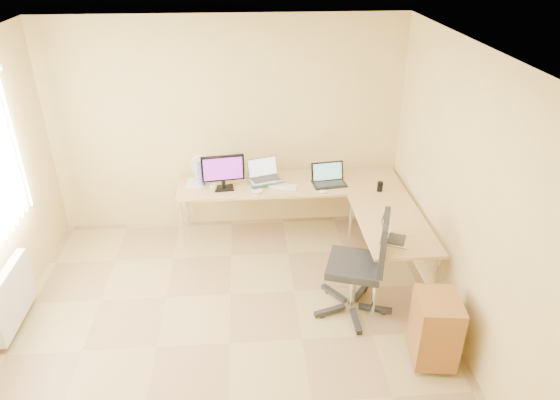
{
  "coord_description": "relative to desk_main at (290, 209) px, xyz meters",
  "views": [
    {
      "loc": [
        0.2,
        -3.56,
        3.4
      ],
      "look_at": [
        0.55,
        1.1,
        0.9
      ],
      "focal_mm": 32.62,
      "sensor_mm": 36.0,
      "label": 1
    }
  ],
  "objects": [
    {
      "name": "book_stack",
      "position": [
        -0.37,
        -0.0,
        0.39
      ],
      "size": [
        0.21,
        0.27,
        0.04
      ],
      "primitive_type": "cube",
      "rotation": [
        0.0,
        0.0,
        0.08
      ],
      "color": "#1B5545",
      "rests_on": "desk_main"
    },
    {
      "name": "keyboard",
      "position": [
        -0.14,
        -0.09,
        0.38
      ],
      "size": [
        0.45,
        0.24,
        0.02
      ],
      "primitive_type": "cube",
      "rotation": [
        0.0,
        0.0,
        -0.29
      ],
      "color": "silver",
      "rests_on": "desk_main"
    },
    {
      "name": "laptop_black",
      "position": [
        0.46,
        -0.08,
        0.49
      ],
      "size": [
        0.42,
        0.34,
        0.25
      ],
      "primitive_type": "cube",
      "rotation": [
        0.0,
        0.0,
        0.13
      ],
      "color": "black",
      "rests_on": "desk_main"
    },
    {
      "name": "white_box",
      "position": [
        -1.02,
        0.2,
        0.4
      ],
      "size": [
        0.22,
        0.2,
        0.07
      ],
      "primitive_type": "cube",
      "rotation": [
        0.0,
        0.0,
        -0.38
      ],
      "color": "silver",
      "rests_on": "desk_main"
    },
    {
      "name": "laptop_center",
      "position": [
        -0.29,
        0.0,
        0.53
      ],
      "size": [
        0.45,
        0.4,
        0.25
      ],
      "primitive_type": "cube",
      "rotation": [
        0.0,
        0.0,
        0.31
      ],
      "color": "#B3B3BA",
      "rests_on": "desk_main"
    },
    {
      "name": "desk_return",
      "position": [
        0.98,
        -1.0,
        0.0
      ],
      "size": [
        0.7,
        1.3,
        0.73
      ],
      "primitive_type": "cube",
      "color": "tan",
      "rests_on": "ground"
    },
    {
      "name": "desk_fan",
      "position": [
        -1.04,
        0.13,
        0.52
      ],
      "size": [
        0.29,
        0.29,
        0.32
      ],
      "primitive_type": "cylinder",
      "rotation": [
        0.0,
        0.0,
        0.18
      ],
      "color": "silver",
      "rests_on": "desk_main"
    },
    {
      "name": "laptop_return",
      "position": [
        0.9,
        -1.35,
        0.47
      ],
      "size": [
        0.39,
        0.36,
        0.21
      ],
      "primitive_type": "cube",
      "rotation": [
        0.0,
        0.0,
        1.15
      ],
      "color": "#A7A7AA",
      "rests_on": "desk_return"
    },
    {
      "name": "water_bottle",
      "position": [
        -1.04,
        0.01,
        0.5
      ],
      "size": [
        0.08,
        0.08,
        0.28
      ],
      "primitive_type": "cylinder",
      "rotation": [
        0.0,
        0.0,
        0.0
      ],
      "color": "#4F6EB9",
      "rests_on": "desk_main"
    },
    {
      "name": "cd_stack",
      "position": [
        -0.4,
        -0.24,
        0.38
      ],
      "size": [
        0.14,
        0.14,
        0.03
      ],
      "primitive_type": "cylinder",
      "rotation": [
        0.0,
        0.0,
        0.09
      ],
      "color": "silver",
      "rests_on": "desk_main"
    },
    {
      "name": "wall_right",
      "position": [
        1.38,
        -1.85,
        0.93
      ],
      "size": [
        0.0,
        4.5,
        4.5
      ],
      "primitive_type": "plane",
      "rotation": [
        1.57,
        0.0,
        -1.57
      ],
      "color": "#E2CC83",
      "rests_on": "ground"
    },
    {
      "name": "cabinet",
      "position": [
        1.06,
        -2.18,
        -0.01
      ],
      "size": [
        0.41,
        0.48,
        0.61
      ],
      "primitive_type": "cube",
      "rotation": [
        0.0,
        0.0,
        -0.12
      ],
      "color": "brown",
      "rests_on": "ground"
    },
    {
      "name": "black_cup",
      "position": [
        1.01,
        -0.3,
        0.42
      ],
      "size": [
        0.07,
        0.07,
        0.11
      ],
      "primitive_type": "cylinder",
      "rotation": [
        0.0,
        0.0,
        0.13
      ],
      "color": "black",
      "rests_on": "desk_main"
    },
    {
      "name": "mouse",
      "position": [
        0.35,
        -0.3,
        0.38
      ],
      "size": [
        0.1,
        0.06,
        0.03
      ],
      "primitive_type": "ellipsoid",
      "rotation": [
        0.0,
        0.0,
        -0.04
      ],
      "color": "white",
      "rests_on": "desk_main"
    },
    {
      "name": "wall_back",
      "position": [
        -0.72,
        0.4,
        0.93
      ],
      "size": [
        4.5,
        0.0,
        4.5
      ],
      "primitive_type": "plane",
      "rotation": [
        1.57,
        0.0,
        0.0
      ],
      "color": "#E2CC83",
      "rests_on": "ground"
    },
    {
      "name": "papers",
      "position": [
        -1.13,
        0.07,
        0.37
      ],
      "size": [
        0.23,
        0.31,
        0.01
      ],
      "primitive_type": "cube",
      "rotation": [
        0.0,
        0.0,
        -0.07
      ],
      "color": "white",
      "rests_on": "desk_main"
    },
    {
      "name": "floor",
      "position": [
        -0.72,
        -1.85,
        -0.36
      ],
      "size": [
        4.5,
        4.5,
        0.0
      ],
      "primitive_type": "plane",
      "color": "tan",
      "rests_on": "ground"
    },
    {
      "name": "ceiling",
      "position": [
        -0.72,
        -1.85,
        2.24
      ],
      "size": [
        4.5,
        4.5,
        0.0
      ],
      "primitive_type": "plane",
      "rotation": [
        3.14,
        0.0,
        0.0
      ],
      "color": "white",
      "rests_on": "ground"
    },
    {
      "name": "desk_main",
      "position": [
        0.0,
        0.0,
        0.0
      ],
      "size": [
        2.65,
        0.7,
        0.73
      ],
      "primitive_type": "cube",
      "color": "tan",
      "rests_on": "ground"
    },
    {
      "name": "radiator",
      "position": [
        -2.75,
        -1.45,
        -0.02
      ],
      "size": [
        0.09,
        0.8,
        0.55
      ],
      "primitive_type": "cube",
      "color": "white",
      "rests_on": "ground"
    },
    {
      "name": "mug",
      "position": [
        -0.9,
        -0.15,
        0.41
      ],
      "size": [
        0.1,
        0.1,
        0.09
      ],
      "primitive_type": "imported",
      "rotation": [
        0.0,
        0.0,
        0.12
      ],
      "color": "beige",
      "rests_on": "desk_main"
    },
    {
      "name": "monitor",
      "position": [
        -0.78,
        -0.11,
        0.58
      ],
      "size": [
        0.51,
        0.22,
        0.42
      ],
      "primitive_type": "cube",
      "rotation": [
        0.0,
        0.0,
        0.13
      ],
      "color": "black",
      "rests_on": "desk_main"
    },
    {
      "name": "office_chair",
      "position": [
        0.49,
        -1.45,
        0.13
      ],
      "size": [
        0.83,
        0.83,
        1.1
      ],
      "primitive_type": "cube",
      "rotation": [
        0.0,
        0.0,
        -0.32
      ],
      "color": "black",
      "rests_on": "ground"
    }
  ]
}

